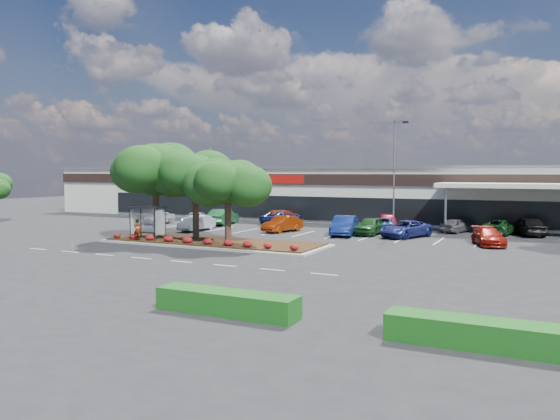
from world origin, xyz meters
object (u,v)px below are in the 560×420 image
at_px(car_0, 159,218).
at_px(car_1, 195,219).
at_px(light_pole, 395,185).
at_px(survey_stake, 72,242).

distance_m(car_0, car_1, 4.46).
bearing_deg(light_pole, car_1, -179.66).
relative_size(light_pole, car_0, 2.53).
bearing_deg(survey_stake, car_1, 97.94).
xyz_separation_m(survey_stake, car_1, (-2.66, 19.07, 0.06)).
xyz_separation_m(light_pole, car_0, (-25.62, -0.57, -3.82)).
height_order(light_pole, car_1, light_pole).
height_order(survey_stake, car_0, car_0).
bearing_deg(car_0, car_1, 8.83).
distance_m(survey_stake, car_1, 19.25).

